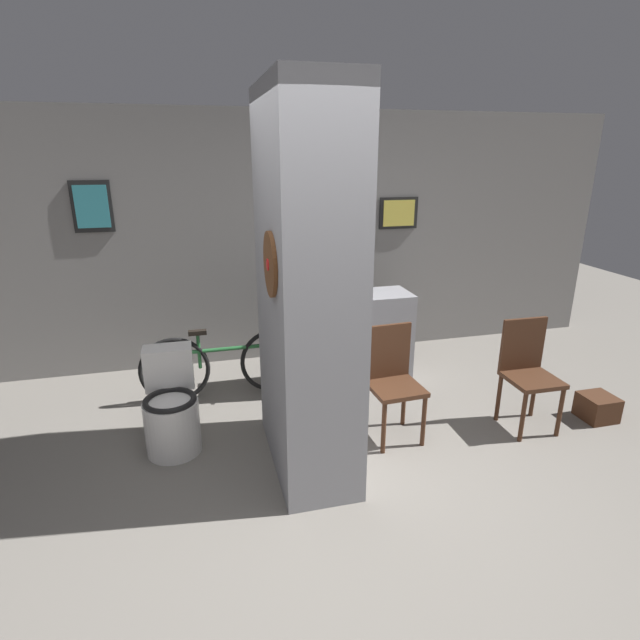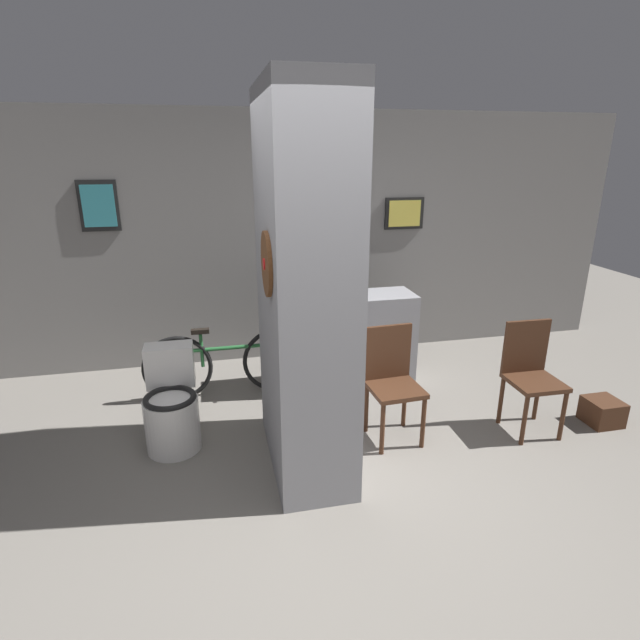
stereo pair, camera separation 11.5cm
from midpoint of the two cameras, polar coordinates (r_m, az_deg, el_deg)
name	(u,v)px [view 2 (the right image)]	position (r m, az deg, el deg)	size (l,w,h in m)	color
ground_plane	(323,508)	(3.45, 1.37, -20.71)	(14.00, 14.00, 0.00)	slate
wall_back	(267,240)	(5.33, -5.44, 9.04)	(8.00, 0.09, 2.60)	gray
pillar_center	(304,291)	(3.35, -0.87, 3.28)	(0.55, 1.16, 2.60)	gray
counter_shelf	(348,340)	(4.87, 3.87, -2.30)	(1.28, 0.44, 0.90)	gray
toilet	(172,408)	(4.05, -15.80, -9.64)	(0.41, 0.57, 0.76)	white
chair_near_pillar	(392,378)	(3.99, 9.04, -6.61)	(0.41, 0.41, 0.91)	#422616
chair_by_doorway	(530,372)	(4.42, 23.61, -5.47)	(0.40, 0.40, 0.91)	#422616
bicycle	(228,363)	(4.71, -9.78, -4.84)	(1.53, 0.42, 0.68)	black
bottle_tall	(325,284)	(4.71, 1.23, 4.14)	(0.06, 0.06, 0.29)	#267233
floor_crate	(602,412)	(4.93, 30.15, -9.04)	(0.27, 0.27, 0.22)	#422616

